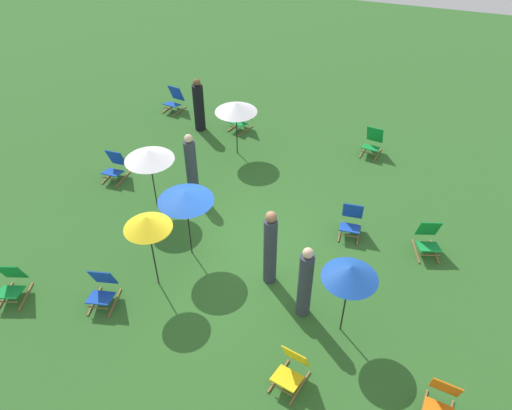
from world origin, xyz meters
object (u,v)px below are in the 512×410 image
umbrella_3 (185,196)px  deckchair_9 (115,166)px  deckchair_3 (441,401)px  person_2 (270,249)px  umbrella_1 (236,107)px  deckchair_4 (373,142)px  person_1 (199,106)px  deckchair_0 (291,369)px  umbrella_0 (147,222)px  deckchair_6 (241,118)px  person_3 (191,166)px  deckchair_2 (11,283)px  deckchair_5 (174,100)px  deckchair_1 (102,289)px  deckchair_8 (428,239)px  umbrella_4 (149,155)px  deckchair_7 (351,221)px  umbrella_2 (351,272)px  person_0 (305,283)px

umbrella_3 → deckchair_9: bearing=147.7°
deckchair_3 → person_2: size_ratio=0.43×
deckchair_3 → umbrella_1: umbrella_1 is taller
deckchair_4 → person_1: person_1 is taller
deckchair_0 → person_2: person_2 is taller
umbrella_0 → umbrella_1: (-0.18, 5.38, -0.25)m
deckchair_6 → person_3: 3.54m
person_2 → deckchair_2: bearing=10.0°
deckchair_2 → deckchair_5: bearing=75.7°
deckchair_1 → person_2: person_2 is taller
deckchair_1 → deckchair_9: same height
umbrella_0 → deckchair_1: bearing=-136.7°
umbrella_1 → deckchair_9: bearing=-140.8°
umbrella_3 → deckchair_6: bearing=98.5°
deckchair_8 → umbrella_1: (-5.59, 2.48, 1.14)m
person_1 → deckchair_5: bearing=-170.7°
deckchair_8 → umbrella_4: bearing=168.2°
umbrella_1 → umbrella_3: bearing=-83.8°
umbrella_0 → person_2: (2.25, 0.88, -0.83)m
deckchair_7 → person_2: (-1.39, -2.08, 0.56)m
deckchair_2 → umbrella_2: umbrella_2 is taller
deckchair_6 → person_2: size_ratio=0.45×
deckchair_2 → deckchair_9: same height
deckchair_3 → deckchair_6: same height
deckchair_0 → deckchair_4: same height
deckchair_6 → umbrella_4: umbrella_4 is taller
deckchair_1 → deckchair_3: 6.69m
deckchair_1 → umbrella_0: bearing=31.3°
umbrella_0 → person_3: size_ratio=1.09×
deckchair_0 → person_2: (-1.09, 2.18, 0.56)m
deckchair_7 → person_3: 4.30m
deckchair_6 → deckchair_8: (5.97, -3.85, 0.00)m
umbrella_4 → person_0: (4.42, -2.09, -0.72)m
person_2 → umbrella_0: bearing=8.1°
deckchair_3 → person_2: person_2 is taller
deckchair_0 → person_3: 6.04m
umbrella_0 → deckchair_7: bearing=39.2°
deckchair_7 → deckchair_8: bearing=-6.1°
deckchair_6 → deckchair_1: bearing=-74.7°
deckchair_6 → deckchair_7: (4.19, -3.78, 0.00)m
deckchair_2 → umbrella_1: umbrella_1 is taller
deckchair_5 → umbrella_1: size_ratio=0.50×
deckchair_7 → person_0: (-0.48, -2.70, 0.49)m
deckchair_2 → deckchair_5: size_ratio=1.04×
deckchair_1 → deckchair_2: (-1.87, -0.47, 0.00)m
deckchair_2 → deckchair_6: 8.28m
deckchair_4 → deckchair_7: bearing=-81.6°
deckchair_7 → deckchair_8: 1.78m
deckchair_8 → umbrella_0: size_ratio=0.45×
person_0 → person_3: (-3.78, 2.98, -0.02)m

